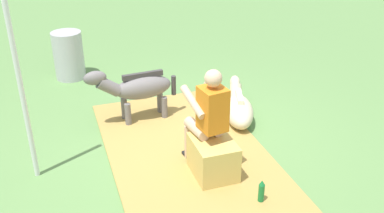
{
  "coord_description": "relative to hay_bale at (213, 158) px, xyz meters",
  "views": [
    {
      "loc": [
        -4.9,
        1.56,
        3.17
      ],
      "look_at": [
        -0.0,
        -0.1,
        0.55
      ],
      "focal_mm": 41.37,
      "sensor_mm": 36.0,
      "label": 1
    }
  ],
  "objects": [
    {
      "name": "ground_plane",
      "position": [
        0.79,
        0.1,
        -0.24
      ],
      "size": [
        24.0,
        24.0,
        0.0
      ],
      "primitive_type": "plane",
      "color": "#608C4C"
    },
    {
      "name": "hay_patch",
      "position": [
        0.6,
        0.15,
        -0.22
      ],
      "size": [
        3.39,
        2.0,
        0.02
      ],
      "primitive_type": "cube",
      "color": "#AD8C47",
      "rests_on": "ground"
    },
    {
      "name": "hay_bale",
      "position": [
        0.0,
        0.0,
        0.0
      ],
      "size": [
        0.6,
        0.47,
        0.47
      ],
      "primitive_type": "cube",
      "color": "tan",
      "rests_on": "ground"
    },
    {
      "name": "person_seated",
      "position": [
        0.16,
        0.02,
        0.51
      ],
      "size": [
        0.7,
        0.48,
        1.35
      ],
      "color": "#D8AD8C",
      "rests_on": "ground"
    },
    {
      "name": "pony_standing",
      "position": [
        1.65,
        0.54,
        0.29
      ],
      "size": [
        0.38,
        1.35,
        0.88
      ],
      "color": "slate",
      "rests_on": "ground"
    },
    {
      "name": "pony_lying",
      "position": [
        1.2,
        -0.87,
        -0.05
      ],
      "size": [
        1.35,
        0.69,
        0.42
      ],
      "color": "beige",
      "rests_on": "ground"
    },
    {
      "name": "soda_bottle",
      "position": [
        -0.66,
        -0.32,
        -0.09
      ],
      "size": [
        0.07,
        0.07,
        0.3
      ],
      "color": "#197233",
      "rests_on": "ground"
    },
    {
      "name": "water_barrel",
      "position": [
        3.64,
        1.36,
        0.19
      ],
      "size": [
        0.53,
        0.53,
        0.85
      ],
      "primitive_type": "cylinder",
      "color": "#B2B2B7",
      "rests_on": "ground"
    },
    {
      "name": "tent_pole_left",
      "position": [
        0.67,
        2.02,
        1.02
      ],
      "size": [
        0.06,
        0.06,
        2.52
      ],
      "primitive_type": "cylinder",
      "color": "silver",
      "rests_on": "ground"
    }
  ]
}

